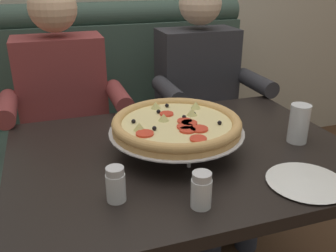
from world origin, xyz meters
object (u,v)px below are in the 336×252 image
Objects in this scene: pizza at (176,125)px; shaker_oregano at (116,187)px; diner_left at (65,109)px; diner_right at (204,94)px; booth_bench at (129,137)px; plate_near_left at (306,180)px; dining_table at (184,176)px; shaker_parmesan at (201,192)px; drinking_glass at (299,125)px.

pizza is 0.33m from shaker_oregano.
diner_right is (0.69, 0.00, 0.00)m from diner_left.
diner_left reaches higher than shaker_oregano.
shaker_oregano is (-0.27, -1.10, 0.38)m from booth_bench.
shaker_oregano is (-0.62, -0.83, 0.07)m from diner_right.
shaker_oregano reaches higher than plate_near_left.
dining_table is at bearing -60.89° from diner_left.
shaker_parmesan is at bearing -114.21° from diner_right.
drinking_glass is at bearing -67.05° from booth_bench.
diner_left is 0.84m from shaker_oregano.
plate_near_left is (-0.09, -0.92, 0.04)m from diner_right.
plate_near_left is (0.33, 0.01, -0.03)m from shaker_parmesan.
diner_right is at bearing 53.47° from shaker_oregano.
plate_near_left is at bearing 0.99° from shaker_parmesan.
shaker_oregano is 0.69m from drinking_glass.
shaker_parmesan is (-0.05, -0.31, -0.05)m from pizza.
diner_left is 13.13× the size of shaker_oregano.
booth_bench is 11.26× the size of drinking_glass.
plate_near_left is at bearing -9.68° from shaker_oregano.
diner_left is 13.06× the size of shaker_parmesan.
booth_bench is 1.26m from plate_near_left.
drinking_glass is at bearing -8.94° from pizza.
shaker_oregano is at bearing -142.06° from dining_table.
diner_right is 9.35× the size of drinking_glass.
dining_table is at bearing 130.38° from plate_near_left.
booth_bench reaches higher than shaker_parmesan.
diner_left is 9.35× the size of drinking_glass.
shaker_oregano is at bearing 170.32° from plate_near_left.
drinking_glass reaches higher than shaker_oregano.
diner_left reaches higher than pizza.
plate_near_left is at bearing -56.87° from diner_left.
shaker_oregano is at bearing -138.22° from pizza.
dining_table is at bearing 171.67° from drinking_glass.
pizza is at bearing -91.64° from booth_bench.
diner_right is 0.69m from drinking_glass.
diner_right reaches higher than shaker_oregano.
shaker_parmesan is 0.33m from plate_near_left.
booth_bench reaches higher than dining_table.
dining_table is 2.57× the size of pizza.
diner_left reaches higher than drinking_glass.
diner_left is 5.67× the size of plate_near_left.
diner_right is 13.06× the size of shaker_parmesan.
pizza reaches higher than dining_table.
plate_near_left is (0.28, -0.31, -0.08)m from pizza.
dining_table is 0.71m from diner_right.
diner_left reaches higher than dining_table.
diner_left is at bearing 95.17° from shaker_oregano.
diner_right is at bearing 58.81° from pizza.
booth_bench reaches higher than pizza.
shaker_oregano is 0.71× the size of drinking_glass.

